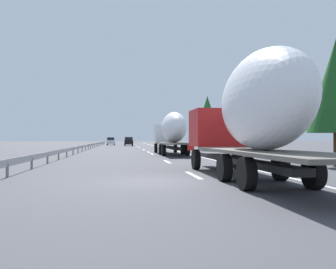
# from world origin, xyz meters

# --- Properties ---
(ground_plane) EXTENTS (260.00, 260.00, 0.00)m
(ground_plane) POSITION_xyz_m (40.00, 0.00, 0.00)
(ground_plane) COLOR #424247
(lane_stripe_0) EXTENTS (3.20, 0.20, 0.01)m
(lane_stripe_0) POSITION_xyz_m (2.00, -1.80, 0.00)
(lane_stripe_0) COLOR white
(lane_stripe_0) RESTS_ON ground_plane
(lane_stripe_1) EXTENTS (3.20, 0.20, 0.01)m
(lane_stripe_1) POSITION_xyz_m (11.07, -1.80, 0.00)
(lane_stripe_1) COLOR white
(lane_stripe_1) RESTS_ON ground_plane
(lane_stripe_2) EXTENTS (3.20, 0.20, 0.01)m
(lane_stripe_2) POSITION_xyz_m (23.57, -1.80, 0.00)
(lane_stripe_2) COLOR white
(lane_stripe_2) RESTS_ON ground_plane
(lane_stripe_3) EXTENTS (3.20, 0.20, 0.01)m
(lane_stripe_3) POSITION_xyz_m (28.45, -1.80, 0.00)
(lane_stripe_3) COLOR white
(lane_stripe_3) RESTS_ON ground_plane
(lane_stripe_4) EXTENTS (3.20, 0.20, 0.01)m
(lane_stripe_4) POSITION_xyz_m (37.18, -1.80, 0.00)
(lane_stripe_4) COLOR white
(lane_stripe_4) RESTS_ON ground_plane
(lane_stripe_5) EXTENTS (3.20, 0.20, 0.01)m
(lane_stripe_5) POSITION_xyz_m (49.54, -1.80, 0.00)
(lane_stripe_5) COLOR white
(lane_stripe_5) RESTS_ON ground_plane
(lane_stripe_6) EXTENTS (3.20, 0.20, 0.01)m
(lane_stripe_6) POSITION_xyz_m (59.28, -1.80, 0.00)
(lane_stripe_6) COLOR white
(lane_stripe_6) RESTS_ON ground_plane
(lane_stripe_7) EXTENTS (3.20, 0.20, 0.01)m
(lane_stripe_7) POSITION_xyz_m (77.59, -1.80, 0.00)
(lane_stripe_7) COLOR white
(lane_stripe_7) RESTS_ON ground_plane
(lane_stripe_8) EXTENTS (3.20, 0.20, 0.01)m
(lane_stripe_8) POSITION_xyz_m (88.79, -1.80, 0.00)
(lane_stripe_8) COLOR white
(lane_stripe_8) RESTS_ON ground_plane
(lane_stripe_9) EXTENTS (3.20, 0.20, 0.01)m
(lane_stripe_9) POSITION_xyz_m (81.75, -1.80, 0.00)
(lane_stripe_9) COLOR white
(lane_stripe_9) RESTS_ON ground_plane
(edge_line_right) EXTENTS (110.00, 0.20, 0.01)m
(edge_line_right) POSITION_xyz_m (45.00, -5.50, 0.00)
(edge_line_right) COLOR white
(edge_line_right) RESTS_ON ground_plane
(truck_lead) EXTENTS (13.88, 2.55, 4.07)m
(truck_lead) POSITION_xyz_m (21.63, -3.60, 2.33)
(truck_lead) COLOR silver
(truck_lead) RESTS_ON ground_plane
(truck_trailing) EXTENTS (14.26, 2.55, 4.70)m
(truck_trailing) POSITION_xyz_m (-0.20, -3.60, 2.60)
(truck_trailing) COLOR #B21919
(truck_trailing) RESTS_ON ground_plane
(car_white_van) EXTENTS (4.57, 1.88, 1.79)m
(car_white_van) POSITION_xyz_m (73.24, 3.80, 0.92)
(car_white_van) COLOR white
(car_white_van) RESTS_ON ground_plane
(car_black_suv) EXTENTS (4.18, 1.83, 1.85)m
(car_black_suv) POSITION_xyz_m (62.34, -0.20, 0.93)
(car_black_suv) COLOR black
(car_black_suv) RESTS_ON ground_plane
(road_sign) EXTENTS (0.10, 0.90, 3.18)m
(road_sign) POSITION_xyz_m (38.82, -6.70, 2.20)
(road_sign) COLOR gray
(road_sign) RESTS_ON ground_plane
(tree_0) EXTENTS (3.63, 3.63, 5.83)m
(tree_0) POSITION_xyz_m (19.70, -10.38, 3.64)
(tree_0) COLOR #472D19
(tree_0) RESTS_ON ground_plane
(tree_1) EXTENTS (3.30, 3.30, 5.75)m
(tree_1) POSITION_xyz_m (36.73, -11.81, 3.50)
(tree_1) COLOR #472D19
(tree_1) RESTS_ON ground_plane
(tree_2) EXTENTS (3.53, 3.53, 7.23)m
(tree_2) POSITION_xyz_m (33.30, -10.02, 4.47)
(tree_2) COLOR #472D19
(tree_2) RESTS_ON ground_plane
(tree_3) EXTENTS (3.96, 3.96, 5.57)m
(tree_3) POSITION_xyz_m (81.33, -11.94, 3.48)
(tree_3) COLOR #472D19
(tree_3) RESTS_ON ground_plane
(tree_4) EXTENTS (3.27, 3.27, 7.34)m
(tree_4) POSITION_xyz_m (5.57, -10.81, 4.62)
(tree_4) COLOR #472D19
(tree_4) RESTS_ON ground_plane
(guardrail_median) EXTENTS (94.00, 0.10, 0.76)m
(guardrail_median) POSITION_xyz_m (43.00, 6.00, 0.58)
(guardrail_median) COLOR #9EA0A5
(guardrail_median) RESTS_ON ground_plane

